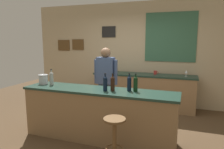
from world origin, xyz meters
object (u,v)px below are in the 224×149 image
at_px(wine_bottle_e, 136,83).
at_px(coffee_mug, 155,73).
at_px(wine_bottle_d, 129,83).
at_px(wine_glass_a, 102,68).
at_px(ice_bucket, 43,79).
at_px(wine_glass_b, 186,72).
at_px(bar_stool, 114,133).
at_px(bartender, 106,80).
at_px(wine_bottle_a, 51,78).
at_px(wine_bottle_b, 105,83).
at_px(wine_bottle_c, 113,83).

bearing_deg(wine_bottle_e, coffee_mug, 88.79).
bearing_deg(wine_bottle_d, wine_glass_a, 123.77).
height_order(wine_bottle_e, ice_bucket, wine_bottle_e).
relative_size(wine_glass_a, coffee_mug, 1.24).
relative_size(wine_bottle_e, wine_glass_b, 1.97).
relative_size(ice_bucket, wine_glass_b, 1.21).
bearing_deg(bar_stool, bartender, 116.01).
relative_size(wine_bottle_d, wine_glass_b, 1.97).
xyz_separation_m(wine_bottle_a, coffee_mug, (1.68, 2.07, -0.11)).
relative_size(wine_bottle_b, wine_glass_b, 1.97).
bearing_deg(wine_glass_b, wine_bottle_b, -121.26).
bearing_deg(wine_bottle_b, ice_bucket, 174.61).
height_order(ice_bucket, wine_glass_b, ice_bucket).
distance_m(wine_bottle_d, wine_glass_a, 2.38).
bearing_deg(wine_bottle_a, bartender, 41.52).
xyz_separation_m(wine_bottle_d, wine_bottle_e, (0.11, 0.00, 0.00)).
distance_m(bar_stool, wine_glass_a, 3.02).
height_order(wine_bottle_c, wine_glass_a, wine_bottle_c).
bearing_deg(wine_glass_b, bartender, -141.52).
distance_m(bartender, wine_bottle_c, 0.92).
distance_m(wine_bottle_e, coffee_mug, 2.03).
distance_m(bar_stool, wine_bottle_a, 1.75).
relative_size(bartender, bar_stool, 2.38).
bearing_deg(wine_bottle_c, bar_stool, -67.97).
xyz_separation_m(bartender, bar_stool, (0.68, -1.39, -0.48)).
xyz_separation_m(wine_bottle_d, wine_glass_a, (-1.32, 1.98, -0.05)).
height_order(wine_bottle_b, wine_glass_b, wine_bottle_b).
relative_size(wine_bottle_b, ice_bucket, 1.63).
xyz_separation_m(bar_stool, coffee_mug, (0.18, 2.72, 0.49)).
xyz_separation_m(bartender, wine_bottle_c, (0.44, -0.80, 0.12)).
bearing_deg(wine_bottle_a, wine_glass_b, 39.54).
bearing_deg(ice_bucket, coffee_mug, 47.22).
xyz_separation_m(wine_bottle_b, coffee_mug, (0.53, 2.17, -0.11)).
relative_size(bar_stool, ice_bucket, 3.62).
bearing_deg(wine_bottle_c, wine_bottle_e, 15.69).
relative_size(bar_stool, coffee_mug, 5.44).
height_order(bar_stool, wine_bottle_c, wine_bottle_c).
relative_size(bar_stool, wine_glass_b, 4.39).
height_order(bartender, wine_bottle_d, bartender).
bearing_deg(coffee_mug, wine_bottle_e, -91.21).
bearing_deg(bar_stool, coffee_mug, 86.29).
distance_m(bartender, coffee_mug, 1.58).
bearing_deg(wine_bottle_c, wine_bottle_a, 177.03).
xyz_separation_m(wine_bottle_b, wine_bottle_c, (0.12, 0.04, 0.00)).
relative_size(wine_bottle_a, ice_bucket, 1.63).
bearing_deg(wine_bottle_e, wine_bottle_b, -163.67).
relative_size(bar_stool, wine_bottle_e, 2.22).
bearing_deg(wine_bottle_d, coffee_mug, 85.72).
bearing_deg(wine_glass_b, ice_bucket, -143.08).
bearing_deg(bar_stool, wine_bottle_a, 156.60).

